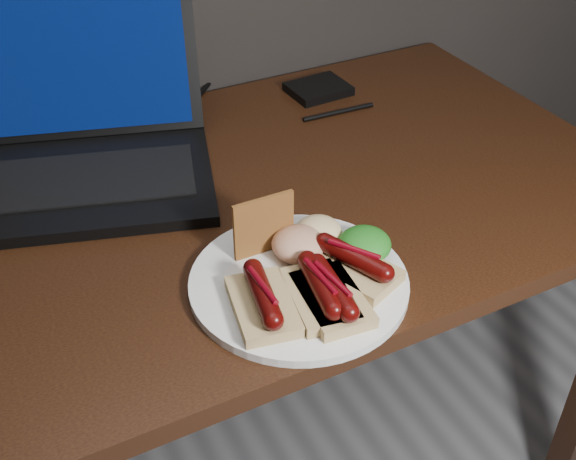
{
  "coord_description": "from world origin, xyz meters",
  "views": [
    {
      "loc": [
        -0.26,
        0.55,
        1.36
      ],
      "look_at": [
        0.07,
        1.19,
        0.82
      ],
      "focal_mm": 45.0,
      "sensor_mm": 36.0,
      "label": 1
    }
  ],
  "objects": [
    {
      "name": "bread_sausage_right",
      "position": [
        0.14,
        1.14,
        0.78
      ],
      "size": [
        0.11,
        0.13,
        0.04
      ],
      "color": "#D0B97A",
      "rests_on": "plate"
    },
    {
      "name": "desk_cables",
      "position": [
        -0.03,
        1.53,
        0.75
      ],
      "size": [
        0.9,
        0.42,
        0.01
      ],
      "color": "black",
      "rests_on": "desk"
    },
    {
      "name": "bread_sausage_extra",
      "position": [
        0.09,
        1.1,
        0.78
      ],
      "size": [
        0.08,
        0.12,
        0.04
      ],
      "color": "#D0B97A",
      "rests_on": "plate"
    },
    {
      "name": "bread_sausage_center",
      "position": [
        0.08,
        1.11,
        0.78
      ],
      "size": [
        0.09,
        0.13,
        0.04
      ],
      "color": "#D0B97A",
      "rests_on": "plate"
    },
    {
      "name": "crispbread",
      "position": [
        0.06,
        1.23,
        0.8
      ],
      "size": [
        0.08,
        0.01,
        0.08
      ],
      "primitive_type": "cube",
      "color": "#9A5E2A",
      "rests_on": "plate"
    },
    {
      "name": "hard_drive",
      "position": [
        0.36,
        1.63,
        0.76
      ],
      "size": [
        0.11,
        0.09,
        0.02
      ],
      "primitive_type": "cube",
      "rotation": [
        0.0,
        0.0,
        0.05
      ],
      "color": "black",
      "rests_on": "desk"
    },
    {
      "name": "coleslaw_mound",
      "position": [
        0.13,
        1.22,
        0.78
      ],
      "size": [
        0.06,
        0.06,
        0.04
      ],
      "primitive_type": "ellipsoid",
      "color": "beige",
      "rests_on": "plate"
    },
    {
      "name": "bread_sausage_left",
      "position": [
        0.01,
        1.13,
        0.78
      ],
      "size": [
        0.09,
        0.13,
        0.04
      ],
      "color": "#D0B97A",
      "rests_on": "plate"
    },
    {
      "name": "plate",
      "position": [
        0.07,
        1.16,
        0.76
      ],
      "size": [
        0.33,
        0.33,
        0.01
      ],
      "primitive_type": "cylinder",
      "rotation": [
        0.0,
        0.0,
        0.2
      ],
      "color": "white",
      "rests_on": "desk"
    },
    {
      "name": "laptop",
      "position": [
        -0.09,
        1.56,
        0.8
      ],
      "size": [
        0.46,
        0.44,
        0.25
      ],
      "color": "black",
      "rests_on": "desk"
    },
    {
      "name": "salsa_mound",
      "position": [
        0.1,
        1.2,
        0.78
      ],
      "size": [
        0.07,
        0.07,
        0.04
      ],
      "primitive_type": "ellipsoid",
      "color": "maroon",
      "rests_on": "plate"
    },
    {
      "name": "salad_greens",
      "position": [
        0.17,
        1.16,
        0.78
      ],
      "size": [
        0.07,
        0.07,
        0.04
      ],
      "primitive_type": "ellipsoid",
      "color": "#1C5F13",
      "rests_on": "plate"
    },
    {
      "name": "desk",
      "position": [
        0.0,
        1.38,
        0.66
      ],
      "size": [
        1.4,
        0.7,
        0.75
      ],
      "color": "#331D0C",
      "rests_on": "ground"
    }
  ]
}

